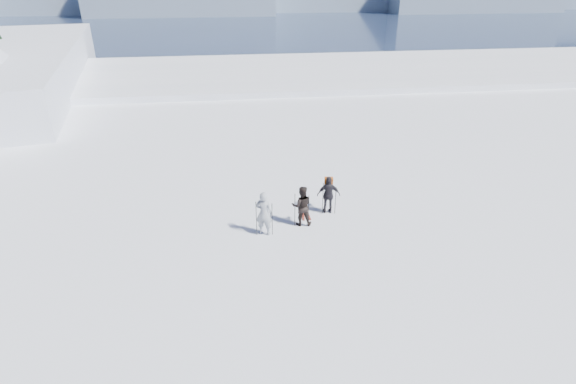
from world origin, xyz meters
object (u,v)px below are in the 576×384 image
at_px(skier_dark, 302,206).
at_px(skier_pack, 329,195).
at_px(skis_loose, 304,210).
at_px(skier_grey, 264,213).

distance_m(skier_dark, skier_pack, 1.43).
bearing_deg(skier_pack, skier_dark, 41.20).
relative_size(skier_dark, skier_pack, 1.02).
height_order(skier_dark, skier_pack, skier_dark).
bearing_deg(skier_dark, skier_pack, -141.68).
bearing_deg(skis_loose, skier_dark, -105.00).
bearing_deg(skier_grey, skis_loose, -115.88).
distance_m(skier_grey, skier_dark, 1.54).
xyz_separation_m(skier_grey, skier_dark, (1.45, 0.50, -0.06)).
bearing_deg(skier_pack, skier_grey, 33.85).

